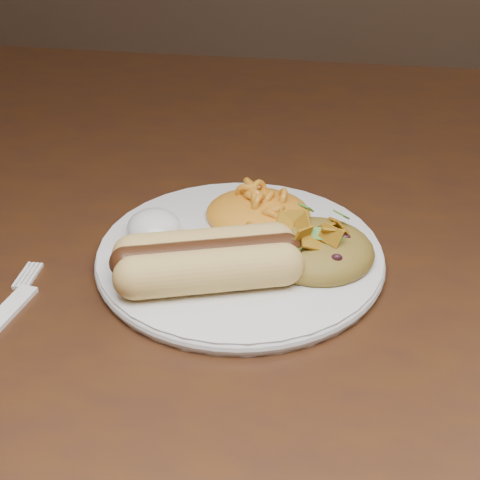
# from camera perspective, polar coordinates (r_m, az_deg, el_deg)

# --- Properties ---
(table) EXTENTS (1.60, 0.90, 0.75)m
(table) POSITION_cam_1_polar(r_m,az_deg,el_deg) (0.72, 6.97, -5.52)
(table) COLOR #3D200D
(table) RESTS_ON floor
(plate) EXTENTS (0.31, 0.31, 0.01)m
(plate) POSITION_cam_1_polar(r_m,az_deg,el_deg) (0.61, 0.00, -1.27)
(plate) COLOR silver
(plate) RESTS_ON table
(hotdog) EXTENTS (0.13, 0.10, 0.03)m
(hotdog) POSITION_cam_1_polar(r_m,az_deg,el_deg) (0.57, -2.56, -1.48)
(hotdog) COLOR #DFC36C
(hotdog) RESTS_ON plate
(mac_and_cheese) EXTENTS (0.10, 0.09, 0.04)m
(mac_and_cheese) POSITION_cam_1_polar(r_m,az_deg,el_deg) (0.64, 1.44, 3.10)
(mac_and_cheese) COLOR #F9AF36
(mac_and_cheese) RESTS_ON plate
(sour_cream) EXTENTS (0.06, 0.06, 0.03)m
(sour_cream) POSITION_cam_1_polar(r_m,az_deg,el_deg) (0.63, -6.73, 1.47)
(sour_cream) COLOR white
(sour_cream) RESTS_ON plate
(taco_salad) EXTENTS (0.09, 0.09, 0.04)m
(taco_salad) POSITION_cam_1_polar(r_m,az_deg,el_deg) (0.59, 6.03, -0.07)
(taco_salad) COLOR #C86B28
(taco_salad) RESTS_ON plate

